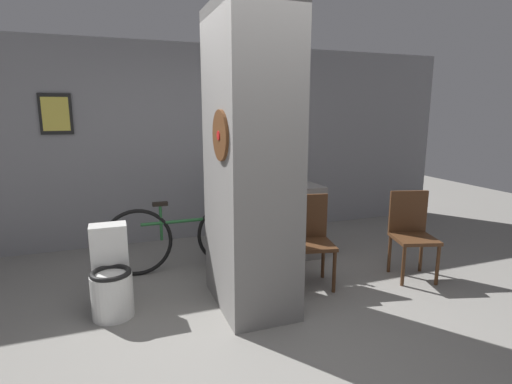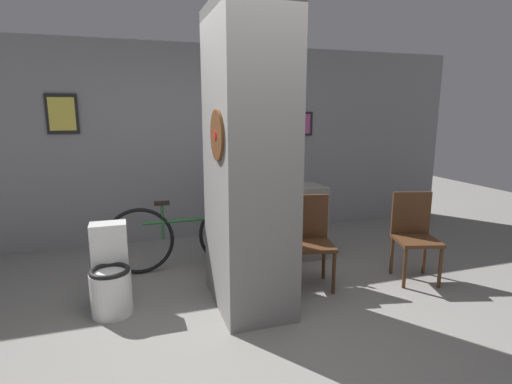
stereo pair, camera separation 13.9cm
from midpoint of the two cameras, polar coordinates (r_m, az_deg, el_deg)
The scene contains 10 objects.
ground_plane at distance 3.40m, azimuth -0.84°, elevation -19.19°, with size 14.00×14.00×0.00m, color gray.
wall_back at distance 5.49m, azimuth -10.06°, elevation 6.82°, with size 8.00×0.09×2.60m.
pillar_center at distance 3.45m, azimuth -2.00°, elevation 4.23°, with size 0.64×0.97×2.60m.
counter_shelf at distance 4.68m, azimuth 0.77°, elevation -4.63°, with size 1.32×0.44×0.87m.
toilet at distance 3.77m, azimuth -21.01°, elevation -11.36°, with size 0.35×0.51×0.75m.
chair_near_pillar at distance 4.07m, azimuth 6.76°, elevation -6.28°, with size 0.49×0.49×0.91m.
chair_by_doorway at distance 4.50m, azimuth 20.51°, elevation -5.21°, with size 0.51×0.51×0.91m.
bicycle at distance 4.50m, azimuth -10.96°, elevation -6.24°, with size 1.74×0.42×0.79m.
bottle_tall at distance 4.50m, azimuth 1.94°, elevation 1.96°, with size 0.08×0.08×0.33m.
bottle_short at distance 4.59m, azimuth 0.01°, elevation 1.91°, with size 0.07×0.07×0.28m.
Camera 1 is at (-1.03, -2.74, 1.74)m, focal length 28.00 mm.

